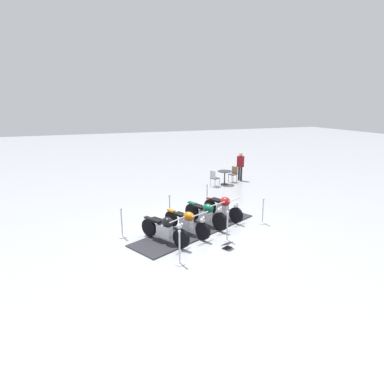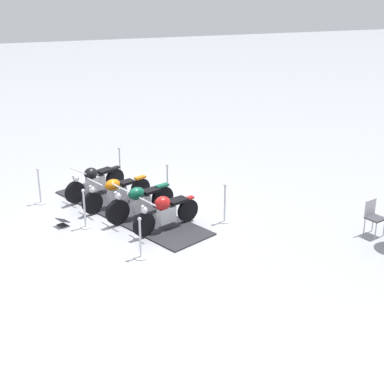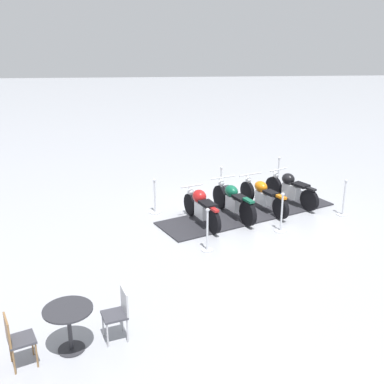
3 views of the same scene
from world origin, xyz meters
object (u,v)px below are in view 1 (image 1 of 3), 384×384
(stanchion_right_front, at_px, (180,253))
(bystander_person, at_px, (240,164))
(motorcycle_black, at_px, (165,229))
(motorcycle_copper, at_px, (187,222))
(stanchion_left_front, at_px, (122,227))
(motorcycle_maroon, at_px, (223,207))
(info_placard, at_px, (227,246))
(motorcycle_forest, at_px, (206,214))
(cafe_table, at_px, (225,174))
(stanchion_left_rear, at_px, (207,199))
(stanchion_right_rear, at_px, (263,216))
(stanchion_right_mid, at_px, (227,230))
(cafe_chair_near_table, at_px, (214,177))
(stanchion_left_mid, at_px, (170,212))
(cafe_chair_across_table, at_px, (233,173))

(stanchion_right_front, xyz_separation_m, bystander_person, (8.65, -6.83, 0.67))
(motorcycle_black, height_order, motorcycle_copper, motorcycle_black)
(motorcycle_copper, relative_size, stanchion_left_front, 1.96)
(motorcycle_maroon, distance_m, bystander_person, 6.99)
(motorcycle_maroon, xyz_separation_m, info_placard, (-2.49, 1.08, -0.45))
(motorcycle_forest, xyz_separation_m, motorcycle_maroon, (0.45, -0.95, 0.03))
(cafe_table, height_order, bystander_person, bystander_person)
(stanchion_left_rear, relative_size, stanchion_right_rear, 1.06)
(motorcycle_forest, xyz_separation_m, stanchion_right_mid, (-1.49, -0.14, -0.11))
(cafe_chair_near_table, bearing_deg, cafe_table, 0.00)
(motorcycle_copper, height_order, motorcycle_maroon, motorcycle_maroon)
(stanchion_left_rear, bearing_deg, motorcycle_black, 136.49)
(stanchion_left_rear, distance_m, cafe_chair_near_table, 3.76)
(stanchion_right_rear, xyz_separation_m, cafe_chair_near_table, (5.84, -0.63, 0.22))
(info_placard, height_order, cafe_table, cafe_table)
(motorcycle_maroon, xyz_separation_m, stanchion_right_front, (-2.92, 2.86, -0.19))
(motorcycle_copper, distance_m, stanchion_left_mid, 1.57)
(stanchion_right_rear, height_order, cafe_table, stanchion_right_rear)
(stanchion_left_mid, bearing_deg, motorcycle_maroon, -107.29)
(cafe_chair_across_table, relative_size, bystander_person, 0.54)
(motorcycle_maroon, distance_m, info_placard, 2.75)
(cafe_chair_across_table, bearing_deg, info_placard, 36.08)
(stanchion_right_front, bearing_deg, stanchion_left_mid, -12.79)
(cafe_table, height_order, cafe_chair_across_table, cafe_chair_across_table)
(stanchion_left_rear, bearing_deg, stanchion_left_front, 115.68)
(motorcycle_copper, height_order, stanchion_right_mid, stanchion_right_mid)
(stanchion_left_front, bearing_deg, motorcycle_maroon, -85.16)
(stanchion_left_mid, distance_m, cafe_chair_near_table, 5.78)
(motorcycle_forest, bearing_deg, cafe_chair_across_table, 121.58)
(stanchion_right_mid, bearing_deg, stanchion_right_front, 115.68)
(motorcycle_copper, xyz_separation_m, stanchion_right_mid, (-1.02, -1.08, -0.08))
(stanchion_right_front, height_order, cafe_chair_near_table, stanchion_right_front)
(motorcycle_maroon, relative_size, stanchion_right_rear, 1.87)
(stanchion_left_front, height_order, stanchion_right_mid, stanchion_left_front)
(motorcycle_forest, relative_size, cafe_table, 2.52)
(cafe_chair_across_table, xyz_separation_m, bystander_person, (0.24, -0.58, 0.48))
(motorcycle_forest, relative_size, cafe_chair_across_table, 2.24)
(motorcycle_maroon, bearing_deg, cafe_chair_across_table, 126.75)
(motorcycle_maroon, xyz_separation_m, stanchion_right_rear, (-0.95, -1.24, -0.22))
(motorcycle_forest, relative_size, stanchion_right_rear, 1.99)
(motorcycle_copper, height_order, cafe_chair_across_table, motorcycle_copper)
(motorcycle_black, relative_size, stanchion_right_rear, 1.85)
(motorcycle_forest, distance_m, motorcycle_maroon, 1.05)
(motorcycle_black, bearing_deg, motorcycle_copper, 85.59)
(stanchion_left_front, relative_size, cafe_chair_near_table, 1.18)
(motorcycle_copper, height_order, stanchion_right_front, stanchion_right_front)
(stanchion_left_rear, relative_size, cafe_chair_across_table, 1.20)
(motorcycle_forest, relative_size, bystander_person, 1.21)
(stanchion_left_mid, height_order, info_placard, stanchion_left_mid)
(motorcycle_maroon, relative_size, stanchion_right_mid, 1.79)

